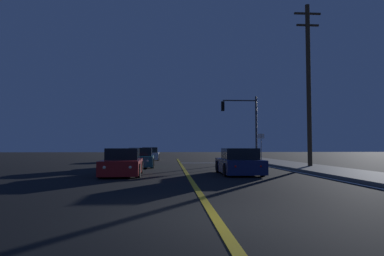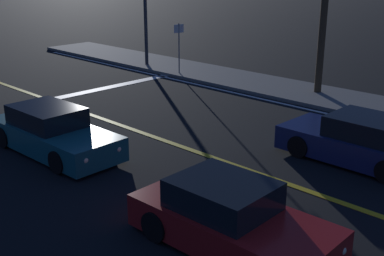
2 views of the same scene
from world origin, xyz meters
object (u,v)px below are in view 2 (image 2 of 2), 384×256
object	(u,v)px
car_following_oncoming_teal	(52,133)
street_sign_corner	(179,41)
car_mid_block_navy	(359,142)
car_parked_curb_red	(230,220)

from	to	relation	value
car_following_oncoming_teal	street_sign_corner	size ratio (longest dim) A/B	1.85
car_mid_block_navy	car_following_oncoming_teal	xyz separation A→B (m)	(-5.58, 6.81, 0.00)
car_parked_curb_red	car_mid_block_navy	world-z (taller)	same
car_parked_curb_red	car_mid_block_navy	xyz separation A→B (m)	(5.91, 0.28, 0.00)
car_following_oncoming_teal	street_sign_corner	xyz separation A→B (m)	(9.88, 4.79, 1.13)
car_parked_curb_red	car_following_oncoming_teal	xyz separation A→B (m)	(0.33, 7.09, 0.00)
car_parked_curb_red	car_following_oncoming_teal	distance (m)	7.10
street_sign_corner	car_following_oncoming_teal	bearing A→B (deg)	-154.13
car_parked_curb_red	car_mid_block_navy	distance (m)	5.92
car_mid_block_navy	car_following_oncoming_teal	size ratio (longest dim) A/B	0.90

